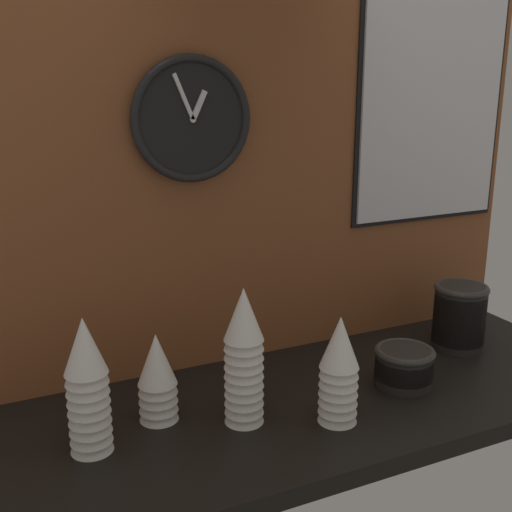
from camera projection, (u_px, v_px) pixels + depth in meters
ground_plane at (289, 408)px, 1.42m from camera, size 1.60×0.56×0.04m
wall_tiled_back at (239, 149)px, 1.50m from camera, size 1.60×0.03×1.05m
cup_stack_left at (87, 386)px, 1.19m from camera, size 0.08×0.08×0.27m
cup_stack_center at (244, 356)px, 1.29m from camera, size 0.08×0.08×0.29m
cup_stack_center_left at (157, 377)px, 1.32m from camera, size 0.08×0.08×0.19m
cup_stack_center_right at (339, 370)px, 1.30m from camera, size 0.08×0.08×0.23m
bowl_stack_right at (404, 365)px, 1.48m from camera, size 0.14×0.14×0.09m
bowl_stack_far_right at (459, 315)px, 1.67m from camera, size 0.14×0.14×0.17m
wall_clock at (192, 119)px, 1.41m from camera, size 0.28×0.03×0.28m
menu_board at (432, 110)px, 1.69m from camera, size 0.47×0.01×0.59m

